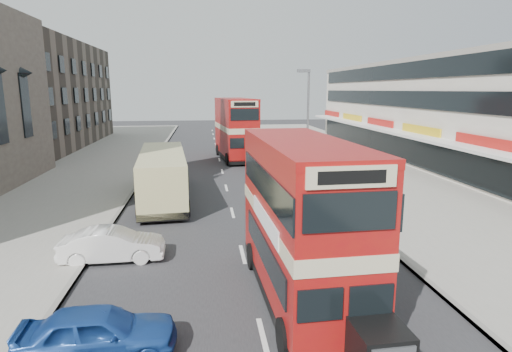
{
  "coord_description": "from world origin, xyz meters",
  "views": [
    {
      "loc": [
        -1.48,
        -14.21,
        6.59
      ],
      "look_at": [
        1.01,
        5.64,
        2.51
      ],
      "focal_mm": 29.68,
      "sensor_mm": 36.0,
      "label": 1
    }
  ],
  "objects_px": {
    "coach": "(163,174)",
    "car_right_b": "(279,163)",
    "car_right_c": "(260,143)",
    "pedestrian_far": "(297,145)",
    "bus_main": "(302,220)",
    "bus_second": "(236,129)",
    "car_left_near": "(98,332)",
    "car_left_front": "(112,245)",
    "car_right_a": "(294,172)",
    "pedestrian_near": "(343,170)",
    "street_lamp": "(307,114)",
    "cyclist": "(277,162)"
  },
  "relations": [
    {
      "from": "car_left_near",
      "to": "pedestrian_far",
      "type": "height_order",
      "value": "pedestrian_far"
    },
    {
      "from": "car_left_near",
      "to": "coach",
      "type": "bearing_deg",
      "value": -3.77
    },
    {
      "from": "car_right_c",
      "to": "pedestrian_near",
      "type": "bearing_deg",
      "value": 17.27
    },
    {
      "from": "pedestrian_near",
      "to": "pedestrian_far",
      "type": "distance_m",
      "value": 13.85
    },
    {
      "from": "coach",
      "to": "pedestrian_far",
      "type": "distance_m",
      "value": 20.94
    },
    {
      "from": "car_right_a",
      "to": "pedestrian_near",
      "type": "height_order",
      "value": "pedestrian_near"
    },
    {
      "from": "bus_main",
      "to": "coach",
      "type": "relative_size",
      "value": 0.87
    },
    {
      "from": "pedestrian_far",
      "to": "coach",
      "type": "bearing_deg",
      "value": -146.42
    },
    {
      "from": "car_left_near",
      "to": "pedestrian_far",
      "type": "xyz_separation_m",
      "value": [
        12.31,
        32.68,
        0.33
      ]
    },
    {
      "from": "car_left_near",
      "to": "car_right_c",
      "type": "relative_size",
      "value": 1.09
    },
    {
      "from": "bus_second",
      "to": "bus_main",
      "type": "bearing_deg",
      "value": 83.84
    },
    {
      "from": "car_left_near",
      "to": "car_right_a",
      "type": "xyz_separation_m",
      "value": [
        9.3,
        19.89,
        0.05
      ]
    },
    {
      "from": "cyclist",
      "to": "bus_main",
      "type": "bearing_deg",
      "value": -97.02
    },
    {
      "from": "car_left_near",
      "to": "car_left_front",
      "type": "bearing_deg",
      "value": 5.3
    },
    {
      "from": "car_right_a",
      "to": "pedestrian_near",
      "type": "distance_m",
      "value": 3.51
    },
    {
      "from": "car_right_b",
      "to": "car_right_c",
      "type": "bearing_deg",
      "value": 172.5
    },
    {
      "from": "bus_main",
      "to": "car_right_a",
      "type": "distance_m",
      "value": 17.98
    },
    {
      "from": "cyclist",
      "to": "bus_second",
      "type": "bearing_deg",
      "value": 114.01
    },
    {
      "from": "pedestrian_near",
      "to": "bus_main",
      "type": "bearing_deg",
      "value": 61.12
    },
    {
      "from": "bus_main",
      "to": "bus_second",
      "type": "xyz_separation_m",
      "value": [
        0.12,
        28.05,
        0.34
      ]
    },
    {
      "from": "street_lamp",
      "to": "pedestrian_near",
      "type": "xyz_separation_m",
      "value": [
        1.91,
        -3.42,
        -3.85
      ]
    },
    {
      "from": "car_right_c",
      "to": "pedestrian_near",
      "type": "relative_size",
      "value": 2.27
    },
    {
      "from": "pedestrian_near",
      "to": "coach",
      "type": "bearing_deg",
      "value": 8.68
    },
    {
      "from": "street_lamp",
      "to": "pedestrian_near",
      "type": "bearing_deg",
      "value": -60.83
    },
    {
      "from": "car_right_b",
      "to": "cyclist",
      "type": "height_order",
      "value": "cyclist"
    },
    {
      "from": "bus_main",
      "to": "bus_second",
      "type": "bearing_deg",
      "value": -92.43
    },
    {
      "from": "car_right_c",
      "to": "pedestrian_far",
      "type": "height_order",
      "value": "pedestrian_far"
    },
    {
      "from": "bus_main",
      "to": "car_right_b",
      "type": "xyz_separation_m",
      "value": [
        3.34,
        22.37,
        -2.06
      ]
    },
    {
      "from": "car_left_near",
      "to": "car_right_a",
      "type": "distance_m",
      "value": 21.95
    },
    {
      "from": "bus_main",
      "to": "bus_second",
      "type": "relative_size",
      "value": 0.88
    },
    {
      "from": "pedestrian_far",
      "to": "cyclist",
      "type": "xyz_separation_m",
      "value": [
        -3.61,
        -8.94,
        -0.24
      ]
    },
    {
      "from": "car_right_b",
      "to": "pedestrian_far",
      "type": "relative_size",
      "value": 2.33
    },
    {
      "from": "coach",
      "to": "cyclist",
      "type": "relative_size",
      "value": 4.87
    },
    {
      "from": "street_lamp",
      "to": "bus_second",
      "type": "xyz_separation_m",
      "value": [
        -4.89,
        8.18,
        -1.84
      ]
    },
    {
      "from": "coach",
      "to": "car_right_c",
      "type": "xyz_separation_m",
      "value": [
        8.97,
        22.53,
        -0.99
      ]
    },
    {
      "from": "coach",
      "to": "pedestrian_near",
      "type": "height_order",
      "value": "coach"
    },
    {
      "from": "bus_main",
      "to": "car_right_c",
      "type": "relative_size",
      "value": 2.53
    },
    {
      "from": "street_lamp",
      "to": "car_right_c",
      "type": "relative_size",
      "value": 2.28
    },
    {
      "from": "car_right_c",
      "to": "pedestrian_far",
      "type": "relative_size",
      "value": 2.13
    },
    {
      "from": "car_left_front",
      "to": "car_right_c",
      "type": "xyz_separation_m",
      "value": [
        10.11,
        31.85,
        -0.04
      ]
    },
    {
      "from": "street_lamp",
      "to": "pedestrian_far",
      "type": "distance_m",
      "value": 11.21
    },
    {
      "from": "car_right_a",
      "to": "car_right_b",
      "type": "height_order",
      "value": "car_right_a"
    },
    {
      "from": "pedestrian_near",
      "to": "car_left_near",
      "type": "bearing_deg",
      "value": 50.07
    },
    {
      "from": "street_lamp",
      "to": "car_right_b",
      "type": "xyz_separation_m",
      "value": [
        -1.67,
        2.49,
        -4.24
      ]
    },
    {
      "from": "street_lamp",
      "to": "car_left_near",
      "type": "relative_size",
      "value": 2.09
    },
    {
      "from": "street_lamp",
      "to": "car_right_b",
      "type": "height_order",
      "value": "street_lamp"
    },
    {
      "from": "bus_second",
      "to": "car_left_near",
      "type": "bearing_deg",
      "value": 73.23
    },
    {
      "from": "coach",
      "to": "car_left_front",
      "type": "distance_m",
      "value": 9.44
    },
    {
      "from": "coach",
      "to": "car_right_b",
      "type": "bearing_deg",
      "value": 41.48
    },
    {
      "from": "car_left_front",
      "to": "bus_main",
      "type": "bearing_deg",
      "value": -122.02
    }
  ]
}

